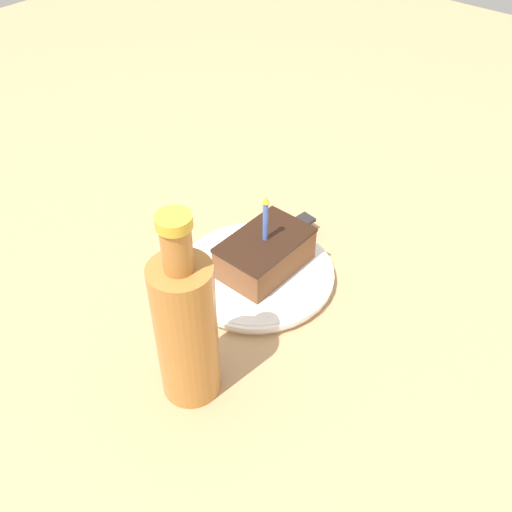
{
  "coord_description": "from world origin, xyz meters",
  "views": [
    {
      "loc": [
        -0.41,
        0.46,
        0.57
      ],
      "look_at": [
        -0.02,
        0.01,
        0.04
      ],
      "focal_mm": 42.0,
      "sensor_mm": 36.0,
      "label": 1
    }
  ],
  "objects_px": {
    "plate": "(256,274)",
    "fork": "(272,239)",
    "cake_slice": "(267,251)",
    "bottle": "(186,327)"
  },
  "relations": [
    {
      "from": "plate",
      "to": "fork",
      "type": "relative_size",
      "value": 1.14
    },
    {
      "from": "plate",
      "to": "cake_slice",
      "type": "bearing_deg",
      "value": -108.53
    },
    {
      "from": "plate",
      "to": "fork",
      "type": "height_order",
      "value": "fork"
    },
    {
      "from": "plate",
      "to": "fork",
      "type": "bearing_deg",
      "value": -69.55
    },
    {
      "from": "cake_slice",
      "to": "bottle",
      "type": "distance_m",
      "value": 0.21
    },
    {
      "from": "cake_slice",
      "to": "fork",
      "type": "relative_size",
      "value": 0.67
    },
    {
      "from": "fork",
      "to": "plate",
      "type": "bearing_deg",
      "value": 110.45
    },
    {
      "from": "cake_slice",
      "to": "plate",
      "type": "bearing_deg",
      "value": 71.47
    },
    {
      "from": "plate",
      "to": "cake_slice",
      "type": "height_order",
      "value": "cake_slice"
    },
    {
      "from": "cake_slice",
      "to": "bottle",
      "type": "xyz_separation_m",
      "value": [
        -0.05,
        0.2,
        0.06
      ]
    }
  ]
}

